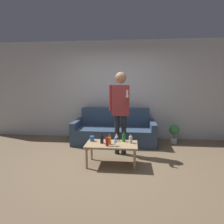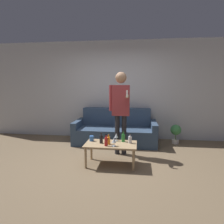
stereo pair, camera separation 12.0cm
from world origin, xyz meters
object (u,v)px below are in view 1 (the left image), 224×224
object	(u,v)px
couch	(114,131)
bottle_orange	(107,141)
coffee_table	(112,146)
person_standing_front	(120,105)

from	to	relation	value
couch	bottle_orange	size ratio (longest dim) A/B	9.93
couch	bottle_orange	xyz separation A→B (m)	(0.02, -1.63, 0.19)
couch	bottle_orange	distance (m)	1.64
coffee_table	person_standing_front	world-z (taller)	person_standing_front
couch	person_standing_front	xyz separation A→B (m)	(0.21, -0.86, 0.78)
coffee_table	bottle_orange	distance (m)	0.21
bottle_orange	coffee_table	bearing A→B (deg)	67.06
couch	person_standing_front	world-z (taller)	person_standing_front
couch	person_standing_front	distance (m)	1.18
bottle_orange	person_standing_front	bearing A→B (deg)	76.13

